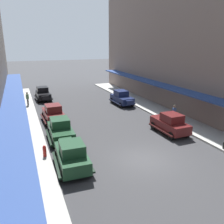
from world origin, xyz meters
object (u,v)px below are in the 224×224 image
at_px(parked_car_0, 170,123).
at_px(parked_car_2, 61,129).
at_px(fire_hydrant, 45,151).
at_px(pedestrian_4, 19,99).
at_px(parked_car_3, 72,155).
at_px(pedestrian_3, 174,113).
at_px(parked_car_5, 53,113).
at_px(parked_car_4, 43,93).
at_px(pedestrian_0, 21,100).
at_px(pedestrian_2, 28,99).
at_px(parked_car_1, 122,98).

height_order(parked_car_0, parked_car_2, same).
distance_m(fire_hydrant, pedestrian_4, 15.52).
bearing_deg(parked_car_3, pedestrian_3, 23.45).
distance_m(parked_car_5, fire_hydrant, 8.01).
xyz_separation_m(parked_car_0, fire_hydrant, (-10.94, -0.76, -0.38)).
bearing_deg(parked_car_2, parked_car_5, 88.52).
bearing_deg(parked_car_4, pedestrian_4, -141.87).
bearing_deg(parked_car_5, pedestrian_0, 112.10).
bearing_deg(pedestrian_2, parked_car_0, -51.88).
bearing_deg(pedestrian_2, pedestrian_4, 163.44).
bearing_deg(parked_car_1, pedestrian_3, -77.80).
xyz_separation_m(fire_hydrant, pedestrian_2, (-0.35, 15.15, 0.45)).
relative_size(parked_car_1, pedestrian_2, 2.58).
bearing_deg(fire_hydrant, parked_car_1, 46.18).
bearing_deg(parked_car_1, parked_car_2, -137.13).
distance_m(parked_car_2, parked_car_5, 5.05).
height_order(parked_car_5, pedestrian_0, parked_car_5).
xyz_separation_m(parked_car_1, pedestrian_0, (-12.24, 3.42, 0.05)).
bearing_deg(parked_car_5, pedestrian_2, 105.99).
distance_m(parked_car_4, pedestrian_2, 3.57).
relative_size(pedestrian_0, pedestrian_4, 0.98).
relative_size(parked_car_3, parked_car_4, 1.00).
distance_m(parked_car_2, parked_car_3, 4.79).
bearing_deg(fire_hydrant, pedestrian_3, 12.83).
relative_size(parked_car_3, pedestrian_4, 2.58).
xyz_separation_m(parked_car_5, fire_hydrant, (-1.75, -7.81, -0.38)).
xyz_separation_m(pedestrian_2, pedestrian_4, (-1.04, 0.31, 0.00)).
height_order(parked_car_3, fire_hydrant, parked_car_3).
distance_m(parked_car_2, pedestrian_2, 12.54).
bearing_deg(parked_car_3, parked_car_5, 88.45).
distance_m(parked_car_1, parked_car_4, 11.27).
height_order(fire_hydrant, pedestrian_0, pedestrian_0).
bearing_deg(pedestrian_2, parked_car_5, -74.01).
relative_size(fire_hydrant, pedestrian_3, 0.49).
bearing_deg(parked_car_0, parked_car_2, 167.88).
distance_m(parked_car_4, fire_hydrant, 18.07).
height_order(parked_car_2, pedestrian_2, parked_car_2).
bearing_deg(pedestrian_4, pedestrian_2, -16.56).
bearing_deg(parked_car_5, pedestrian_4, 112.32).
bearing_deg(pedestrian_0, pedestrian_3, -40.46).
bearing_deg(fire_hydrant, parked_car_4, 84.21).
height_order(parked_car_3, parked_car_5, same).
xyz_separation_m(pedestrian_0, pedestrian_4, (-0.23, 0.49, 0.02)).
bearing_deg(parked_car_2, parked_car_1, 42.87).
relative_size(parked_car_1, parked_car_5, 1.00).
distance_m(pedestrian_2, pedestrian_4, 1.08).
bearing_deg(pedestrian_2, parked_car_4, 52.46).
height_order(parked_car_1, pedestrian_4, parked_car_1).
xyz_separation_m(parked_car_0, pedestrian_0, (-12.09, 14.20, 0.05)).
bearing_deg(pedestrian_2, pedestrian_0, -167.36).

